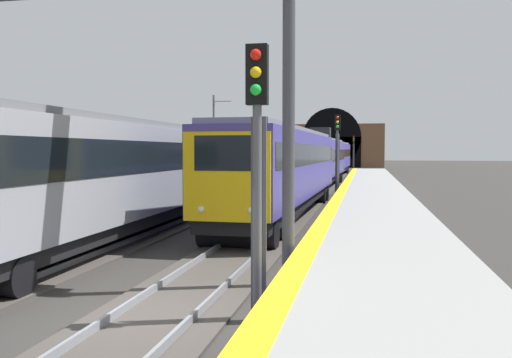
{
  "coord_description": "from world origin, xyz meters",
  "views": [
    {
      "loc": [
        -9.26,
        -3.69,
        3.08
      ],
      "look_at": [
        13.53,
        0.89,
        1.86
      ],
      "focal_mm": 38.39,
      "sensor_mm": 36.0,
      "label": 1
    }
  ],
  "objects": [
    {
      "name": "ground_plane",
      "position": [
        0.0,
        0.0,
        0.0
      ],
      "size": [
        320.0,
        320.0,
        0.0
      ],
      "primitive_type": "plane",
      "color": "#302D2B"
    },
    {
      "name": "platform_right",
      "position": [
        0.0,
        -4.06,
        0.47
      ],
      "size": [
        112.0,
        3.71,
        0.94
      ],
      "primitive_type": "cube",
      "color": "gray",
      "rests_on": "ground_plane"
    },
    {
      "name": "platform_right_edge_strip",
      "position": [
        0.0,
        -2.46,
        0.94
      ],
      "size": [
        112.0,
        0.5,
        0.01
      ],
      "primitive_type": "cube",
      "color": "yellow",
      "rests_on": "platform_right"
    },
    {
      "name": "track_main_line",
      "position": [
        0.0,
        0.0,
        0.04
      ],
      "size": [
        160.0,
        2.62,
        0.21
      ],
      "color": "#423D38",
      "rests_on": "ground_plane"
    },
    {
      "name": "train_main_approaching",
      "position": [
        36.13,
        0.0,
        2.32
      ],
      "size": [
        60.43,
        3.22,
        4.95
      ],
      "rotation": [
        0.0,
        0.0,
        3.12
      ],
      "color": "navy",
      "rests_on": "ground_plane"
    },
    {
      "name": "train_adjacent_platform",
      "position": [
        29.5,
        4.59,
        2.32
      ],
      "size": [
        64.0,
        3.09,
        4.1
      ],
      "rotation": [
        0.0,
        0.0,
        0.02
      ],
      "color": "gray",
      "rests_on": "ground_plane"
    },
    {
      "name": "railway_signal_near",
      "position": [
        0.2,
        -1.81,
        3.0
      ],
      "size": [
        0.39,
        0.38,
        4.93
      ],
      "rotation": [
        0.0,
        0.0,
        3.14
      ],
      "color": "#4C4C54",
      "rests_on": "ground_plane"
    },
    {
      "name": "railway_signal_mid",
      "position": [
        27.87,
        -1.81,
        3.29
      ],
      "size": [
        0.39,
        0.38,
        5.46
      ],
      "rotation": [
        0.0,
        0.0,
        3.14
      ],
      "color": "#4C4C54",
      "rests_on": "ground_plane"
    },
    {
      "name": "railway_signal_far",
      "position": [
        78.05,
        -1.81,
        3.25
      ],
      "size": [
        0.39,
        0.38,
        5.38
      ],
      "rotation": [
        0.0,
        0.0,
        3.14
      ],
      "color": "#38383D",
      "rests_on": "ground_plane"
    },
    {
      "name": "overhead_signal_gantry",
      "position": [
        2.79,
        2.29,
        5.75
      ],
      "size": [
        0.7,
        8.88,
        7.65
      ],
      "color": "#3F3F47",
      "rests_on": "ground_plane"
    },
    {
      "name": "tunnel_portal",
      "position": [
        90.13,
        2.29,
        3.92
      ],
      "size": [
        2.65,
        18.43,
        10.6
      ],
      "color": "brown",
      "rests_on": "ground_plane"
    },
    {
      "name": "catenary_mast_near",
      "position": [
        42.47,
        10.88,
        4.32
      ],
      "size": [
        0.22,
        1.88,
        8.44
      ],
      "color": "#595B60",
      "rests_on": "ground_plane"
    }
  ]
}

